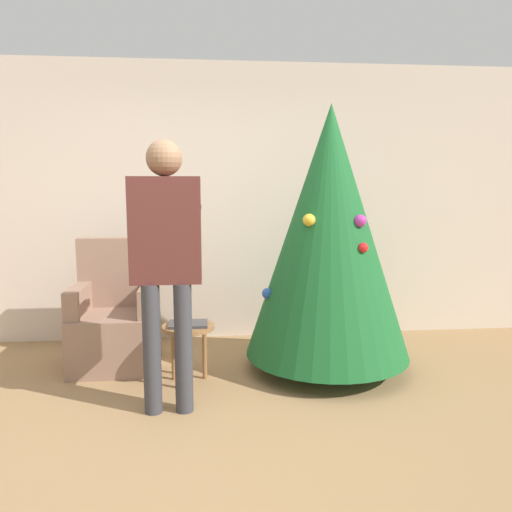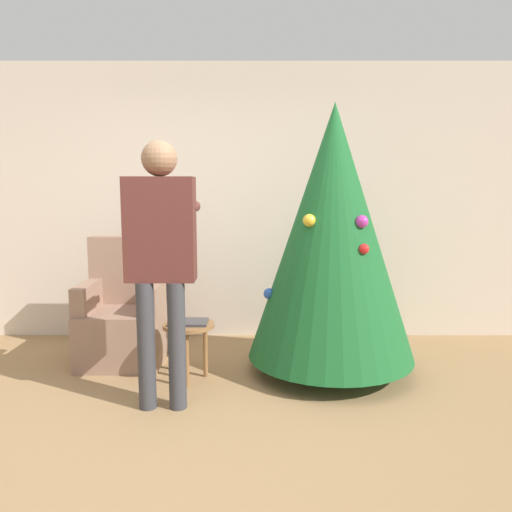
{
  "view_description": "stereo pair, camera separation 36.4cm",
  "coord_description": "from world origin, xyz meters",
  "px_view_note": "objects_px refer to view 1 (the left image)",
  "views": [
    {
      "loc": [
        0.08,
        -2.74,
        1.52
      ],
      "look_at": [
        0.43,
        0.86,
        1.01
      ],
      "focal_mm": 35.0,
      "sensor_mm": 36.0,
      "label": 1
    },
    {
      "loc": [
        0.45,
        -2.75,
        1.52
      ],
      "look_at": [
        0.43,
        0.86,
        1.01
      ],
      "focal_mm": 35.0,
      "sensor_mm": 36.0,
      "label": 2
    }
  ],
  "objects_px": {
    "side_stool": "(188,335)",
    "person_standing": "(166,249)",
    "armchair": "(117,322)",
    "christmas_tree": "(329,232)"
  },
  "relations": [
    {
      "from": "person_standing",
      "to": "armchair",
      "type": "bearing_deg",
      "value": 119.26
    },
    {
      "from": "christmas_tree",
      "to": "side_stool",
      "type": "distance_m",
      "value": 1.38
    },
    {
      "from": "christmas_tree",
      "to": "armchair",
      "type": "distance_m",
      "value": 1.94
    },
    {
      "from": "christmas_tree",
      "to": "side_stool",
      "type": "relative_size",
      "value": 4.71
    },
    {
      "from": "christmas_tree",
      "to": "side_stool",
      "type": "bearing_deg",
      "value": -170.24
    },
    {
      "from": "christmas_tree",
      "to": "armchair",
      "type": "xyz_separation_m",
      "value": [
        -1.76,
        0.27,
        -0.77
      ]
    },
    {
      "from": "armchair",
      "to": "side_stool",
      "type": "height_order",
      "value": "armchair"
    },
    {
      "from": "armchair",
      "to": "person_standing",
      "type": "xyz_separation_m",
      "value": [
        0.51,
        -0.91,
        0.74
      ]
    },
    {
      "from": "side_stool",
      "to": "person_standing",
      "type": "bearing_deg",
      "value": -104.93
    },
    {
      "from": "armchair",
      "to": "person_standing",
      "type": "bearing_deg",
      "value": -60.74
    }
  ]
}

